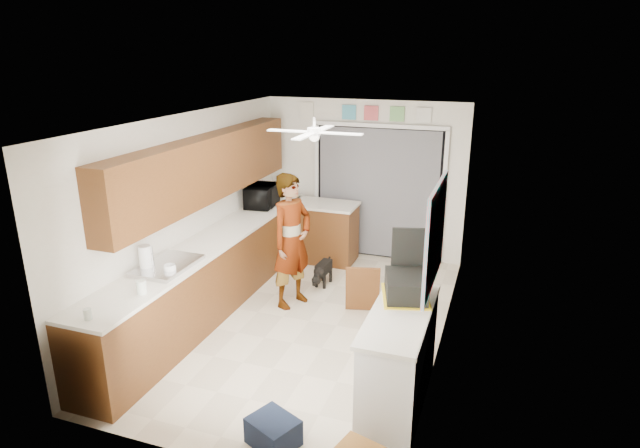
% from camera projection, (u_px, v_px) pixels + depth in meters
% --- Properties ---
extents(floor, '(5.00, 5.00, 0.00)m').
position_uv_depth(floor, '(309.00, 321.00, 6.66)').
color(floor, beige).
rests_on(floor, ground).
extents(ceiling, '(5.00, 5.00, 0.00)m').
position_uv_depth(ceiling, '(308.00, 118.00, 5.88)').
color(ceiling, white).
rests_on(ceiling, ground).
extents(wall_back, '(3.20, 0.00, 3.20)m').
position_uv_depth(wall_back, '(364.00, 179.00, 8.51)').
color(wall_back, white).
rests_on(wall_back, ground).
extents(wall_front, '(3.20, 0.00, 3.20)m').
position_uv_depth(wall_front, '(193.00, 324.00, 4.03)').
color(wall_front, white).
rests_on(wall_front, ground).
extents(wall_left, '(0.00, 5.00, 5.00)m').
position_uv_depth(wall_left, '(191.00, 213.00, 6.77)').
color(wall_left, white).
rests_on(wall_left, ground).
extents(wall_right, '(0.00, 5.00, 5.00)m').
position_uv_depth(wall_right, '(447.00, 241.00, 5.77)').
color(wall_right, white).
rests_on(wall_right, ground).
extents(left_base_cabinets, '(0.60, 4.80, 0.90)m').
position_uv_depth(left_base_cabinets, '(215.00, 274.00, 6.93)').
color(left_base_cabinets, brown).
rests_on(left_base_cabinets, floor).
extents(left_countertop, '(0.62, 4.80, 0.04)m').
position_uv_depth(left_countertop, '(214.00, 240.00, 6.78)').
color(left_countertop, white).
rests_on(left_countertop, left_base_cabinets).
extents(upper_cabinets, '(0.32, 4.00, 0.80)m').
position_uv_depth(upper_cabinets, '(207.00, 168.00, 6.73)').
color(upper_cabinets, brown).
rests_on(upper_cabinets, wall_left).
extents(sink_basin, '(0.50, 0.76, 0.06)m').
position_uv_depth(sink_basin, '(167.00, 266.00, 5.87)').
color(sink_basin, silver).
rests_on(sink_basin, left_countertop).
extents(faucet, '(0.03, 0.03, 0.22)m').
position_uv_depth(faucet, '(152.00, 256.00, 5.90)').
color(faucet, silver).
rests_on(faucet, left_countertop).
extents(peninsula_base, '(1.00, 0.60, 0.90)m').
position_uv_depth(peninsula_base, '(324.00, 233.00, 8.47)').
color(peninsula_base, brown).
rests_on(peninsula_base, floor).
extents(peninsula_top, '(1.04, 0.64, 0.04)m').
position_uv_depth(peninsula_top, '(324.00, 205.00, 8.33)').
color(peninsula_top, white).
rests_on(peninsula_top, peninsula_base).
extents(back_opening_recess, '(2.00, 0.06, 2.10)m').
position_uv_depth(back_opening_recess, '(378.00, 193.00, 8.47)').
color(back_opening_recess, black).
rests_on(back_opening_recess, wall_back).
extents(curtain_panel, '(1.90, 0.03, 2.05)m').
position_uv_depth(curtain_panel, '(377.00, 194.00, 8.43)').
color(curtain_panel, slate).
rests_on(curtain_panel, wall_back).
extents(door_trim_left, '(0.06, 0.04, 2.10)m').
position_uv_depth(door_trim_left, '(317.00, 189.00, 8.76)').
color(door_trim_left, white).
rests_on(door_trim_left, wall_back).
extents(door_trim_right, '(0.06, 0.04, 2.10)m').
position_uv_depth(door_trim_right, '(443.00, 199.00, 8.12)').
color(door_trim_right, white).
rests_on(door_trim_right, wall_back).
extents(door_trim_head, '(2.10, 0.04, 0.06)m').
position_uv_depth(door_trim_head, '(380.00, 126.00, 8.11)').
color(door_trim_head, white).
rests_on(door_trim_head, wall_back).
extents(header_frame_1, '(0.22, 0.02, 0.22)m').
position_uv_depth(header_frame_1, '(349.00, 112.00, 8.24)').
color(header_frame_1, '#47A0BE').
rests_on(header_frame_1, wall_back).
extents(header_frame_2, '(0.22, 0.02, 0.22)m').
position_uv_depth(header_frame_2, '(371.00, 113.00, 8.13)').
color(header_frame_2, '#CB4C53').
rests_on(header_frame_2, wall_back).
extents(header_frame_3, '(0.22, 0.02, 0.22)m').
position_uv_depth(header_frame_3, '(397.00, 114.00, 8.00)').
color(header_frame_3, '#6CAC62').
rests_on(header_frame_3, wall_back).
extents(header_frame_4, '(0.22, 0.02, 0.22)m').
position_uv_depth(header_frame_4, '(424.00, 115.00, 7.88)').
color(header_frame_4, silver).
rests_on(header_frame_4, wall_back).
extents(route66_sign, '(0.22, 0.02, 0.26)m').
position_uv_depth(route66_sign, '(307.00, 111.00, 8.46)').
color(route66_sign, silver).
rests_on(route66_sign, wall_back).
extents(right_counter_base, '(0.50, 1.40, 0.90)m').
position_uv_depth(right_counter_base, '(399.00, 359.00, 5.02)').
color(right_counter_base, white).
rests_on(right_counter_base, floor).
extents(right_counter_top, '(0.54, 1.44, 0.04)m').
position_uv_depth(right_counter_top, '(400.00, 314.00, 4.88)').
color(right_counter_top, white).
rests_on(right_counter_top, right_counter_base).
extents(abstract_painting, '(0.03, 1.15, 0.95)m').
position_uv_depth(abstract_painting, '(435.00, 235.00, 4.75)').
color(abstract_painting, '#FD5D79').
rests_on(abstract_painting, wall_right).
extents(ceiling_fan, '(1.14, 1.14, 0.24)m').
position_uv_depth(ceiling_fan, '(314.00, 132.00, 6.12)').
color(ceiling_fan, white).
rests_on(ceiling_fan, ceiling).
extents(microwave, '(0.47, 0.63, 0.33)m').
position_uv_depth(microwave, '(262.00, 196.00, 8.12)').
color(microwave, black).
rests_on(microwave, left_countertop).
extents(cup, '(0.17, 0.17, 0.10)m').
position_uv_depth(cup, '(170.00, 269.00, 5.70)').
color(cup, white).
rests_on(cup, left_countertop).
extents(jar_a, '(0.12, 0.12, 0.14)m').
position_uv_depth(jar_a, '(141.00, 287.00, 5.23)').
color(jar_a, silver).
rests_on(jar_a, left_countertop).
extents(jar_b, '(0.08, 0.08, 0.10)m').
position_uv_depth(jar_b, '(88.00, 314.00, 4.73)').
color(jar_b, silver).
rests_on(jar_b, left_countertop).
extents(paper_towel_roll, '(0.17, 0.17, 0.29)m').
position_uv_depth(paper_towel_roll, '(145.00, 258.00, 5.74)').
color(paper_towel_roll, white).
rests_on(paper_towel_roll, left_countertop).
extents(suitcase, '(0.51, 0.59, 0.22)m').
position_uv_depth(suitcase, '(406.00, 286.00, 5.15)').
color(suitcase, black).
rests_on(suitcase, right_counter_top).
extents(suitcase_rim, '(0.58, 0.68, 0.02)m').
position_uv_depth(suitcase_rim, '(405.00, 297.00, 5.18)').
color(suitcase_rim, yellow).
rests_on(suitcase_rim, suitcase).
extents(suitcase_lid, '(0.41, 0.14, 0.50)m').
position_uv_depth(suitcase_lid, '(413.00, 252.00, 5.33)').
color(suitcase_lid, black).
rests_on(suitcase_lid, suitcase).
extents(navy_crate, '(0.50, 0.46, 0.24)m').
position_uv_depth(navy_crate, '(273.00, 432.00, 4.55)').
color(navy_crate, black).
rests_on(navy_crate, floor).
extents(cabinet_door_panel, '(0.46, 0.27, 0.64)m').
position_uv_depth(cabinet_door_panel, '(363.00, 289.00, 6.78)').
color(cabinet_door_panel, brown).
rests_on(cabinet_door_panel, floor).
extents(man, '(0.63, 0.75, 1.77)m').
position_uv_depth(man, '(292.00, 241.00, 6.86)').
color(man, white).
rests_on(man, floor).
extents(dog, '(0.24, 0.50, 0.38)m').
position_uv_depth(dog, '(324.00, 272.00, 7.64)').
color(dog, black).
rests_on(dog, floor).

